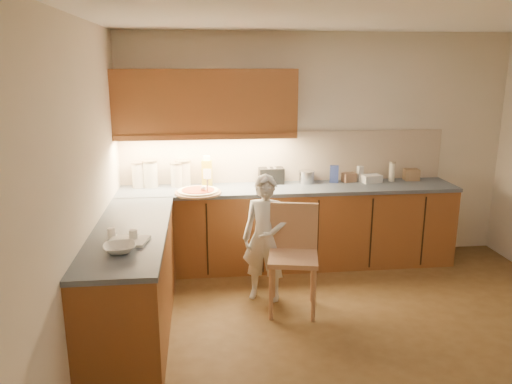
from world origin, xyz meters
TOP-DOWN VIEW (x-y plane):
  - room at (0.00, 0.00)m, footprint 4.54×4.50m
  - l_counter at (-0.92, 1.25)m, footprint 3.77×2.62m
  - backsplash at (-0.38, 1.99)m, footprint 3.75×0.02m
  - upper_cabinets at (-1.27, 1.82)m, footprint 1.95×0.36m
  - pizza_on_board at (-1.38, 1.51)m, footprint 0.49×0.49m
  - child at (-0.74, 0.87)m, footprint 0.52×0.43m
  - wooden_chair at (-0.51, 0.66)m, footprint 0.53×0.53m
  - mixing_bowl at (-1.95, -0.12)m, footprint 0.27×0.27m
  - canister_a at (-2.04, 1.86)m, footprint 0.14×0.14m
  - canister_b at (-1.90, 1.87)m, footprint 0.17×0.17m
  - canister_c at (-1.61, 1.85)m, footprint 0.15×0.15m
  - canister_d at (-1.54, 1.90)m, footprint 0.18×0.18m
  - oil_jug at (-1.28, 1.86)m, footprint 0.12×0.10m
  - toaster at (-0.55, 1.88)m, footprint 0.28×0.16m
  - steel_pot at (-0.14, 1.86)m, footprint 0.19×0.19m
  - blue_box at (0.18, 1.85)m, footprint 0.11×0.09m
  - card_box_a at (0.36, 1.86)m, footprint 0.17×0.14m
  - white_bottle at (0.50, 1.88)m, footprint 0.07×0.07m
  - flat_pack at (0.61, 1.81)m, footprint 0.24×0.19m
  - tall_jar at (0.87, 1.84)m, footprint 0.07×0.07m
  - card_box_b at (1.12, 1.87)m, footprint 0.18×0.14m
  - dough_cloth at (-1.92, 0.08)m, footprint 0.33×0.28m
  - spice_jar_a at (-2.06, 0.19)m, footprint 0.08×0.08m
  - spice_jar_b at (-1.88, 0.11)m, footprint 0.07×0.07m

SIDE VIEW (x-z plane):
  - l_counter at x=-0.92m, z-range 0.00..0.92m
  - wooden_chair at x=-0.51m, z-range 0.08..1.07m
  - child at x=-0.74m, z-range 0.00..1.24m
  - dough_cloth at x=-1.92m, z-range 0.92..0.94m
  - pizza_on_board at x=-1.38m, z-range 0.84..1.04m
  - mixing_bowl at x=-1.95m, z-range 0.92..0.98m
  - spice_jar_a at x=-2.06m, z-range 0.92..1.00m
  - flat_pack at x=0.61m, z-range 0.92..1.01m
  - spice_jar_b at x=-1.88m, z-range 0.92..1.01m
  - card_box_a at x=0.36m, z-range 0.92..1.03m
  - card_box_b at x=1.12m, z-range 0.92..1.05m
  - steel_pot at x=-0.14m, z-range 0.92..1.06m
  - white_bottle at x=0.50m, z-range 0.92..1.10m
  - toaster at x=-0.55m, z-range 0.92..1.10m
  - blue_box at x=0.18m, z-range 0.92..1.12m
  - tall_jar at x=0.87m, z-range 0.92..1.15m
  - canister_c at x=-1.61m, z-range 0.92..1.20m
  - canister_a at x=-2.04m, z-range 0.92..1.21m
  - canister_d at x=-1.54m, z-range 0.92..1.21m
  - canister_b at x=-1.90m, z-range 0.92..1.22m
  - oil_jug at x=-1.28m, z-range 0.91..1.25m
  - backsplash at x=-0.38m, z-range 0.92..1.50m
  - room at x=0.00m, z-range 0.37..2.99m
  - upper_cabinets at x=-1.27m, z-range 1.48..2.21m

